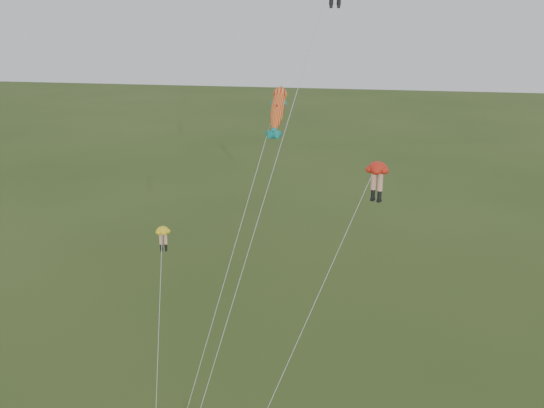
# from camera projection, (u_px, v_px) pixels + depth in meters

# --- Properties ---
(ground) EXTENTS (300.00, 300.00, 0.00)m
(ground) POSITION_uv_depth(u_px,v_px,m) (210.00, 403.00, 35.53)
(ground) COLOR #2E4518
(ground) RESTS_ON ground
(legs_kite_red_mid) EXTENTS (6.90, 11.38, 13.37)m
(legs_kite_red_mid) POSITION_uv_depth(u_px,v_px,m) (376.00, 174.00, 36.28)
(legs_kite_red_mid) COLOR red
(legs_kite_red_mid) RESTS_ON ground
(legs_kite_yellow) EXTENTS (2.51, 8.29, 9.19)m
(legs_kite_yellow) POSITION_uv_depth(u_px,v_px,m) (162.00, 240.00, 37.50)
(legs_kite_yellow) COLOR yellow
(legs_kite_yellow) RESTS_ON ground
(fish_kite) EXTENTS (4.49, 9.55, 17.88)m
(fish_kite) POSITION_uv_depth(u_px,v_px,m) (277.00, 110.00, 36.23)
(fish_kite) COLOR orange
(fish_kite) RESTS_ON ground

